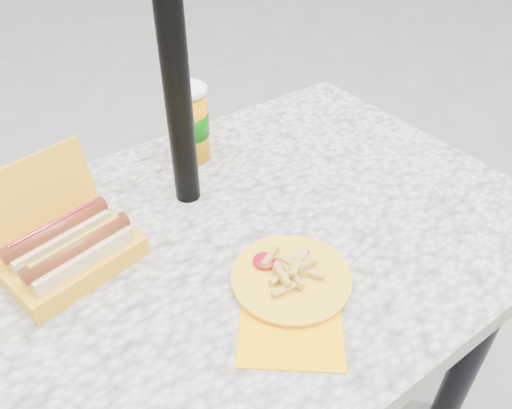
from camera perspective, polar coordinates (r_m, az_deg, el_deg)
picnic_table at (r=1.01m, az=-2.60°, el=-8.38°), size 1.20×0.80×0.75m
umbrella_pole at (r=0.87m, az=-9.77°, el=19.51°), size 0.05×0.05×2.20m
hotdog_box at (r=0.91m, az=-20.67°, el=-4.68°), size 0.25×0.21×0.18m
fries_plate at (r=0.84m, az=3.96°, el=-8.59°), size 0.27×0.29×0.04m
soda_cup at (r=1.11m, az=-7.70°, el=9.14°), size 0.09×0.09×0.17m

